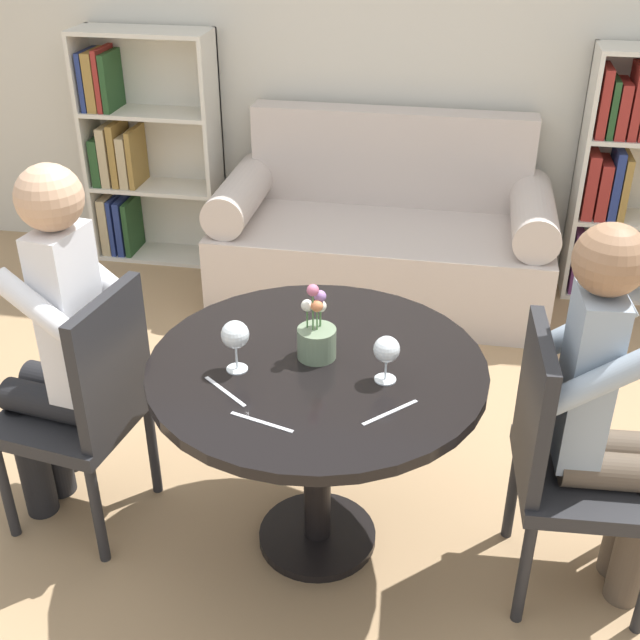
{
  "coord_description": "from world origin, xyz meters",
  "views": [
    {
      "loc": [
        0.38,
        -1.99,
        2.03
      ],
      "look_at": [
        0.0,
        0.05,
        0.84
      ],
      "focal_mm": 45.0,
      "sensor_mm": 36.0,
      "label": 1
    }
  ],
  "objects_px": {
    "person_right": "(607,416)",
    "chair_right": "(567,458)",
    "bookshelf_left": "(139,151)",
    "flower_vase": "(317,337)",
    "person_left": "(57,347)",
    "bookshelf_right": "(632,180)",
    "couch": "(383,240)",
    "wine_glass_left": "(235,336)",
    "chair_left": "(87,402)",
    "wine_glass_right": "(387,351)"
  },
  "relations": [
    {
      "from": "couch",
      "to": "wine_glass_right",
      "type": "bearing_deg",
      "value": -83.66
    },
    {
      "from": "person_left",
      "to": "wine_glass_left",
      "type": "relative_size",
      "value": 8.02
    },
    {
      "from": "person_left",
      "to": "flower_vase",
      "type": "xyz_separation_m",
      "value": [
        0.84,
        0.04,
        0.11
      ]
    },
    {
      "from": "bookshelf_left",
      "to": "wine_glass_left",
      "type": "bearing_deg",
      "value": -61.58
    },
    {
      "from": "bookshelf_left",
      "to": "wine_glass_left",
      "type": "relative_size",
      "value": 7.91
    },
    {
      "from": "chair_left",
      "to": "chair_right",
      "type": "bearing_deg",
      "value": 98.27
    },
    {
      "from": "person_right",
      "to": "wine_glass_right",
      "type": "distance_m",
      "value": 0.66
    },
    {
      "from": "chair_right",
      "to": "person_left",
      "type": "relative_size",
      "value": 0.69
    },
    {
      "from": "wine_glass_left",
      "to": "bookshelf_right",
      "type": "bearing_deg",
      "value": 56.44
    },
    {
      "from": "bookshelf_right",
      "to": "flower_vase",
      "type": "height_order",
      "value": "bookshelf_right"
    },
    {
      "from": "wine_glass_left",
      "to": "flower_vase",
      "type": "distance_m",
      "value": 0.25
    },
    {
      "from": "couch",
      "to": "person_right",
      "type": "relative_size",
      "value": 1.37
    },
    {
      "from": "chair_left",
      "to": "flower_vase",
      "type": "distance_m",
      "value": 0.81
    },
    {
      "from": "couch",
      "to": "chair_left",
      "type": "distance_m",
      "value": 2.03
    },
    {
      "from": "person_right",
      "to": "chair_right",
      "type": "bearing_deg",
      "value": 92.57
    },
    {
      "from": "bookshelf_left",
      "to": "flower_vase",
      "type": "relative_size",
      "value": 5.17
    },
    {
      "from": "person_left",
      "to": "wine_glass_left",
      "type": "distance_m",
      "value": 0.64
    },
    {
      "from": "flower_vase",
      "to": "wine_glass_right",
      "type": "bearing_deg",
      "value": -22.13
    },
    {
      "from": "bookshelf_left",
      "to": "bookshelf_right",
      "type": "height_order",
      "value": "same"
    },
    {
      "from": "chair_right",
      "to": "person_right",
      "type": "height_order",
      "value": "person_right"
    },
    {
      "from": "bookshelf_right",
      "to": "chair_right",
      "type": "bearing_deg",
      "value": -102.35
    },
    {
      "from": "bookshelf_left",
      "to": "person_left",
      "type": "xyz_separation_m",
      "value": [
        0.57,
        -2.12,
        0.06
      ]
    },
    {
      "from": "wine_glass_left",
      "to": "flower_vase",
      "type": "xyz_separation_m",
      "value": [
        0.22,
        0.11,
        -0.05
      ]
    },
    {
      "from": "person_left",
      "to": "wine_glass_right",
      "type": "relative_size",
      "value": 9.05
    },
    {
      "from": "bookshelf_left",
      "to": "wine_glass_left",
      "type": "height_order",
      "value": "bookshelf_left"
    },
    {
      "from": "person_right",
      "to": "person_left",
      "type": "bearing_deg",
      "value": 85.49
    },
    {
      "from": "bookshelf_left",
      "to": "flower_vase",
      "type": "distance_m",
      "value": 2.52
    },
    {
      "from": "couch",
      "to": "flower_vase",
      "type": "bearing_deg",
      "value": -90.25
    },
    {
      "from": "person_right",
      "to": "flower_vase",
      "type": "bearing_deg",
      "value": 82.17
    },
    {
      "from": "bookshelf_left",
      "to": "wine_glass_right",
      "type": "relative_size",
      "value": 8.93
    },
    {
      "from": "bookshelf_right",
      "to": "chair_left",
      "type": "height_order",
      "value": "bookshelf_right"
    },
    {
      "from": "bookshelf_right",
      "to": "chair_left",
      "type": "bearing_deg",
      "value": -132.86
    },
    {
      "from": "person_left",
      "to": "flower_vase",
      "type": "relative_size",
      "value": 5.24
    },
    {
      "from": "wine_glass_left",
      "to": "wine_glass_right",
      "type": "bearing_deg",
      "value": 3.23
    },
    {
      "from": "chair_right",
      "to": "person_left",
      "type": "xyz_separation_m",
      "value": [
        -1.6,
        0.03,
        0.19
      ]
    },
    {
      "from": "chair_right",
      "to": "flower_vase",
      "type": "xyz_separation_m",
      "value": [
        -0.77,
        0.07,
        0.29
      ]
    },
    {
      "from": "flower_vase",
      "to": "person_left",
      "type": "bearing_deg",
      "value": -177.22
    },
    {
      "from": "bookshelf_right",
      "to": "chair_right",
      "type": "distance_m",
      "value": 2.2
    },
    {
      "from": "bookshelf_right",
      "to": "flower_vase",
      "type": "distance_m",
      "value": 2.42
    },
    {
      "from": "chair_left",
      "to": "wine_glass_left",
      "type": "xyz_separation_m",
      "value": [
        0.53,
        -0.05,
        0.34
      ]
    },
    {
      "from": "bookshelf_left",
      "to": "chair_right",
      "type": "relative_size",
      "value": 1.42
    },
    {
      "from": "chair_right",
      "to": "couch",
      "type": "bearing_deg",
      "value": 18.04
    },
    {
      "from": "person_right",
      "to": "flower_vase",
      "type": "distance_m",
      "value": 0.87
    },
    {
      "from": "bookshelf_right",
      "to": "person_right",
      "type": "relative_size",
      "value": 1.03
    },
    {
      "from": "wine_glass_left",
      "to": "flower_vase",
      "type": "bearing_deg",
      "value": 27.61
    },
    {
      "from": "couch",
      "to": "person_right",
      "type": "distance_m",
      "value": 2.08
    },
    {
      "from": "bookshelf_right",
      "to": "wine_glass_left",
      "type": "height_order",
      "value": "bookshelf_right"
    },
    {
      "from": "bookshelf_right",
      "to": "chair_right",
      "type": "relative_size",
      "value": 1.42
    },
    {
      "from": "person_left",
      "to": "flower_vase",
      "type": "height_order",
      "value": "person_left"
    },
    {
      "from": "bookshelf_right",
      "to": "flower_vase",
      "type": "xyz_separation_m",
      "value": [
        -1.24,
        -2.08,
        0.16
      ]
    }
  ]
}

